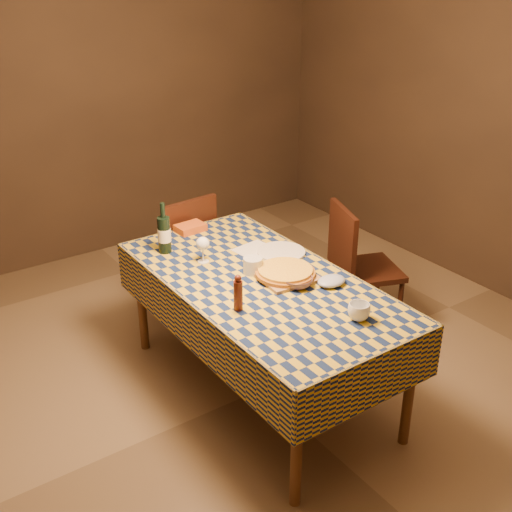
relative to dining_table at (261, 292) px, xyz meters
name	(u,v)px	position (x,y,z in m)	size (l,w,h in m)	color
room	(261,183)	(0.00, 0.00, 0.66)	(5.00, 5.10, 2.70)	brown
dining_table	(261,292)	(0.00, 0.00, 0.00)	(0.94, 1.84, 0.77)	brown
cutting_board	(285,276)	(0.13, -0.05, 0.09)	(0.31, 0.31, 0.02)	#997148
pizza	(285,272)	(0.13, -0.05, 0.11)	(0.42, 0.42, 0.03)	#925718
pepper_mill	(238,293)	(-0.29, -0.20, 0.17)	(0.05, 0.05, 0.20)	#4C1B11
bowl	(298,282)	(0.12, -0.18, 0.10)	(0.17, 0.17, 0.05)	#5F444F
wine_glass	(203,244)	(-0.15, 0.39, 0.19)	(0.08, 0.08, 0.16)	white
wine_bottle	(164,234)	(-0.27, 0.64, 0.20)	(0.09, 0.09, 0.32)	black
deli_tub	(253,265)	(0.01, 0.10, 0.12)	(0.11, 0.11, 0.09)	silver
takeout_container	(190,228)	(0.01, 0.83, 0.10)	(0.19, 0.13, 0.05)	#B34C17
white_plate	(281,252)	(0.30, 0.21, 0.08)	(0.30, 0.30, 0.02)	silver
tumbler	(359,312)	(0.16, -0.63, 0.12)	(0.11, 0.11, 0.09)	white
flour_patch	(253,249)	(0.20, 0.36, 0.08)	(0.23, 0.18, 0.00)	silver
flour_bag	(331,281)	(0.29, -0.27, 0.10)	(0.17, 0.13, 0.05)	#9FADCC
chair_far	(183,250)	(0.08, 1.08, -0.17)	(0.45, 0.46, 0.93)	black
chair_right	(357,262)	(0.96, 0.21, -0.17)	(0.55, 0.54, 0.93)	black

